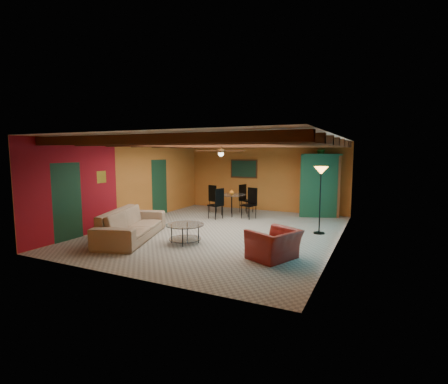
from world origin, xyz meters
The scene contains 11 objects.
room centered at (0.00, 0.11, 2.36)m, with size 6.52×8.01×2.71m.
sofa centered at (-1.81, -1.77, 0.40)m, with size 2.71×1.06×0.79m, color #8E725C.
armchair centered at (2.15, -1.79, 0.33)m, with size 1.01×0.88×0.65m, color maroon.
coffee_table centered at (-0.29, -1.53, 0.25)m, with size 0.98×0.98×0.50m, color white, non-canonical shape.
dining_table centered at (-0.75, 2.43, 0.54)m, with size 2.09×2.09×1.09m, color white, non-canonical shape.
armoire centered at (2.20, 3.70, 1.10)m, with size 1.26×0.62×2.21m, color brown.
floor_lamp centered at (2.65, 0.98, 0.97)m, with size 0.39×0.39×1.93m, color black, non-canonical shape.
ceiling_fan centered at (0.00, 0.00, 2.36)m, with size 1.50×1.50×0.44m, color #472614, non-canonical shape.
painting centered at (-0.90, 3.96, 1.65)m, with size 1.05×0.03×0.65m, color black.
potted_plant centered at (2.20, 3.70, 2.45)m, with size 0.43×0.37×0.48m, color #26661E.
vase centered at (-0.75, 2.43, 1.18)m, with size 0.18×0.18×0.18m, color orange.
Camera 1 is at (4.21, -8.63, 2.32)m, focal length 26.70 mm.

